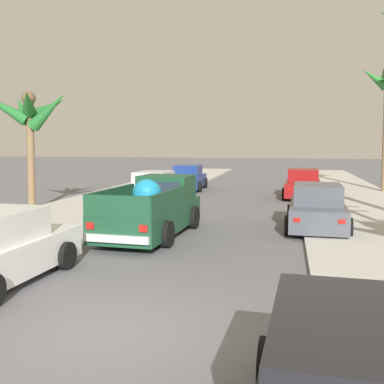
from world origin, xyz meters
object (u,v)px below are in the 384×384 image
(car_right_mid, at_px, (188,178))
(car_right_far, at_px, (303,184))
(car_left_near, at_px, (153,189))
(palm_tree_right_fore, at_px, (31,113))
(pickup_truck, at_px, (153,210))
(car_right_near, at_px, (317,208))

(car_right_mid, height_order, car_right_far, same)
(car_left_near, xyz_separation_m, palm_tree_right_fore, (-4.24, -3.49, 3.42))
(pickup_truck, distance_m, palm_tree_right_fore, 8.09)
(car_left_near, relative_size, palm_tree_right_fore, 0.84)
(pickup_truck, bearing_deg, palm_tree_right_fore, 150.01)
(car_right_near, height_order, car_right_mid, same)
(pickup_truck, distance_m, car_right_near, 5.52)
(car_left_near, height_order, car_right_mid, same)
(car_right_near, bearing_deg, palm_tree_right_fore, 171.59)
(pickup_truck, xyz_separation_m, car_right_mid, (-1.88, 13.72, -0.09))
(pickup_truck, height_order, car_right_near, pickup_truck)
(pickup_truck, distance_m, car_right_mid, 13.85)
(pickup_truck, relative_size, car_left_near, 1.24)
(car_right_far, height_order, palm_tree_right_fore, palm_tree_right_fore)
(pickup_truck, distance_m, car_right_far, 11.98)
(pickup_truck, relative_size, palm_tree_right_fore, 1.04)
(car_right_near, xyz_separation_m, palm_tree_right_fore, (-11.54, 1.71, 3.42))
(pickup_truck, xyz_separation_m, car_right_far, (4.98, 10.90, -0.09))
(car_left_near, xyz_separation_m, car_right_far, (7.13, 3.72, 0.00))
(car_right_far, bearing_deg, palm_tree_right_fore, -147.62)
(pickup_truck, bearing_deg, car_right_near, 21.06)
(car_right_far, bearing_deg, car_left_near, -152.45)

